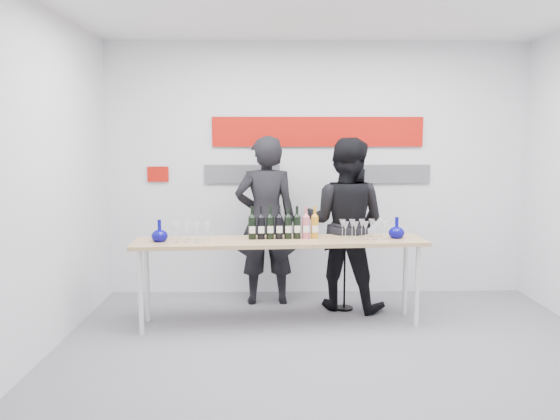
{
  "coord_description": "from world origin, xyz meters",
  "views": [
    {
      "loc": [
        -0.56,
        -4.53,
        1.83
      ],
      "look_at": [
        -0.47,
        0.9,
        1.15
      ],
      "focal_mm": 35.0,
      "sensor_mm": 36.0,
      "label": 1
    }
  ],
  "objects": [
    {
      "name": "ground",
      "position": [
        0.0,
        0.0,
        0.0
      ],
      "size": [
        5.0,
        5.0,
        0.0
      ],
      "primitive_type": "plane",
      "color": "slate",
      "rests_on": "ground"
    },
    {
      "name": "glasses_left",
      "position": [
        -1.33,
        0.75,
        0.96
      ],
      "size": [
        0.37,
        0.24,
        0.18
      ],
      "color": "silver",
      "rests_on": "tasting_table"
    },
    {
      "name": "decanter_left",
      "position": [
        -1.64,
        0.73,
        0.97
      ],
      "size": [
        0.16,
        0.16,
        0.21
      ],
      "primitive_type": null,
      "color": "#08067A",
      "rests_on": "tasting_table"
    },
    {
      "name": "glasses_right",
      "position": [
        0.37,
        0.86,
        0.96
      ],
      "size": [
        0.47,
        0.25,
        0.18
      ],
      "color": "silver",
      "rests_on": "tasting_table"
    },
    {
      "name": "mic_stand",
      "position": [
        0.25,
        1.28,
        0.51
      ],
      "size": [
        0.2,
        0.2,
        1.68
      ],
      "rotation": [
        0.0,
        0.0,
        -0.41
      ],
      "color": "black",
      "rests_on": "ground"
    },
    {
      "name": "back_wall",
      "position": [
        0.0,
        2.0,
        1.5
      ],
      "size": [
        5.0,
        0.04,
        3.0
      ],
      "primitive_type": "cube",
      "color": "silver",
      "rests_on": "ground"
    },
    {
      "name": "presenter_left",
      "position": [
        -0.61,
        1.55,
        0.95
      ],
      "size": [
        0.73,
        0.51,
        1.9
      ],
      "primitive_type": "imported",
      "rotation": [
        0.0,
        0.0,
        3.22
      ],
      "color": "black",
      "rests_on": "ground"
    },
    {
      "name": "signage",
      "position": [
        -0.06,
        1.97,
        1.81
      ],
      "size": [
        3.38,
        0.02,
        0.79
      ],
      "color": "#B51007",
      "rests_on": "back_wall"
    },
    {
      "name": "wine_bottles",
      "position": [
        -0.43,
        0.86,
        1.03
      ],
      "size": [
        0.71,
        0.12,
        0.33
      ],
      "rotation": [
        0.0,
        0.0,
        0.06
      ],
      "color": "black",
      "rests_on": "tasting_table"
    },
    {
      "name": "decanter_right",
      "position": [
        0.71,
        0.88,
        0.97
      ],
      "size": [
        0.16,
        0.16,
        0.21
      ],
      "primitive_type": null,
      "color": "#08067A",
      "rests_on": "tasting_table"
    },
    {
      "name": "presenter_right",
      "position": [
        0.26,
        1.35,
        0.94
      ],
      "size": [
        1.12,
        1.01,
        1.88
      ],
      "primitive_type": "imported",
      "rotation": [
        0.0,
        0.0,
        2.74
      ],
      "color": "black",
      "rests_on": "ground"
    },
    {
      "name": "tasting_table",
      "position": [
        -0.47,
        0.8,
        0.8
      ],
      "size": [
        2.92,
        0.76,
        0.87
      ],
      "rotation": [
        0.0,
        0.0,
        0.06
      ],
      "color": "tan",
      "rests_on": "ground"
    }
  ]
}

